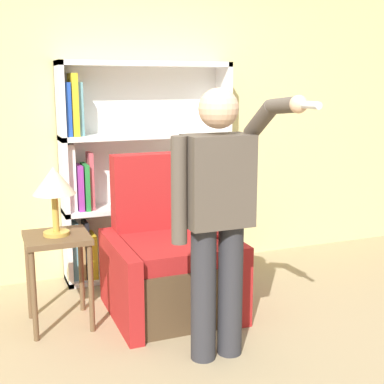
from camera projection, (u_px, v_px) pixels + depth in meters
name	position (u px, v px, depth m)	size (l,w,h in m)	color
ground_plane	(253.00, 378.00, 3.02)	(14.00, 14.00, 0.00)	#9E8966
wall_back	(145.00, 110.00, 4.58)	(8.00, 0.06, 2.80)	#DBCC84
bookcase	(132.00, 174.00, 4.48)	(1.43, 0.28, 1.80)	white
armchair	(168.00, 263.00, 3.88)	(0.86, 0.86, 1.12)	#4C3823
person_standing	(218.00, 210.00, 3.07)	(0.53, 0.78, 1.61)	#2D2D33
side_table	(58.00, 253.00, 3.58)	(0.42, 0.42, 0.64)	brown
table_lamp	(54.00, 184.00, 3.49)	(0.28, 0.28, 0.46)	gold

